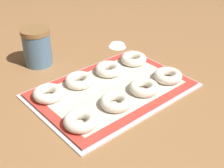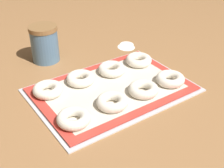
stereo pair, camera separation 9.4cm
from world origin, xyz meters
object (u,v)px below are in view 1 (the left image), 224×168
(bagel_front_far_right, at_px, (168,76))
(baking_tray, at_px, (112,90))
(bagel_front_far_left, at_px, (81,121))
(bagel_front_mid_right, at_px, (144,87))
(bagel_back_mid_left, at_px, (79,80))
(bagel_back_far_left, at_px, (48,93))
(bagel_front_mid_left, at_px, (116,102))
(bagel_back_mid_right, at_px, (109,69))
(bagel_back_far_right, at_px, (133,59))
(flour_canister, at_px, (37,47))

(bagel_front_far_right, bearing_deg, baking_tray, 154.58)
(bagel_front_far_left, relative_size, bagel_front_far_right, 1.00)
(bagel_front_mid_right, height_order, bagel_back_mid_left, same)
(bagel_front_far_left, xyz_separation_m, bagel_back_far_left, (0.00, 0.17, 0.00))
(bagel_front_mid_left, relative_size, bagel_back_far_left, 1.00)
(bagel_front_mid_left, bearing_deg, baking_tray, 55.64)
(bagel_back_mid_right, bearing_deg, bagel_front_far_left, -145.49)
(baking_tray, distance_m, bagel_back_far_right, 0.19)
(bagel_back_mid_left, relative_size, bagel_back_far_right, 1.00)
(baking_tray, bearing_deg, bagel_front_mid_left, -124.36)
(bagel_front_mid_right, xyz_separation_m, bagel_back_mid_right, (-0.01, 0.16, 0.00))
(bagel_back_far_left, relative_size, bagel_back_far_right, 1.00)
(bagel_back_far_left, bearing_deg, bagel_front_mid_right, -34.35)
(bagel_front_far_left, bearing_deg, bagel_front_mid_left, 1.74)
(bagel_back_mid_left, xyz_separation_m, bagel_back_mid_right, (0.12, -0.01, 0.00))
(bagel_front_mid_left, height_order, bagel_front_mid_right, same)
(bagel_front_far_right, bearing_deg, bagel_front_mid_left, 179.42)
(bagel_front_far_left, distance_m, bagel_front_far_right, 0.37)
(bagel_back_mid_left, xyz_separation_m, flour_canister, (-0.02, 0.23, 0.04))
(baking_tray, xyz_separation_m, bagel_front_far_right, (0.18, -0.08, 0.02))
(baking_tray, bearing_deg, bagel_front_mid_right, -52.27)
(bagel_front_far_left, distance_m, bagel_back_mid_left, 0.21)
(bagel_back_mid_right, bearing_deg, bagel_back_mid_left, 176.82)
(bagel_front_far_left, xyz_separation_m, bagel_back_mid_right, (0.24, 0.17, 0.00))
(bagel_front_far_right, distance_m, bagel_back_far_left, 0.40)
(bagel_back_far_right, bearing_deg, bagel_back_mid_left, 178.25)
(baking_tray, bearing_deg, bagel_front_far_right, -25.42)
(bagel_front_far_left, bearing_deg, bagel_front_mid_right, 0.88)
(bagel_back_far_left, bearing_deg, baking_tray, -25.37)
(bagel_back_far_left, distance_m, flour_canister, 0.26)
(bagel_front_mid_right, distance_m, flour_canister, 0.43)
(bagel_front_mid_left, xyz_separation_m, bagel_back_mid_right, (0.11, 0.16, 0.00))
(bagel_back_mid_left, bearing_deg, bagel_front_mid_left, -86.44)
(bagel_front_mid_left, relative_size, bagel_back_mid_right, 1.00)
(baking_tray, distance_m, flour_canister, 0.34)
(bagel_back_far_left, height_order, bagel_back_mid_right, same)
(bagel_back_mid_right, bearing_deg, flour_canister, 120.44)
(bagel_back_far_left, distance_m, bagel_back_far_right, 0.36)
(bagel_front_mid_right, xyz_separation_m, bagel_back_mid_left, (-0.13, 0.17, 0.00))
(bagel_front_mid_left, xyz_separation_m, bagel_back_far_left, (-0.13, 0.17, 0.00))
(bagel_front_mid_right, xyz_separation_m, bagel_back_far_left, (-0.25, 0.17, 0.00))
(flour_canister, bearing_deg, bagel_back_mid_right, -59.56)
(bagel_back_mid_right, distance_m, bagel_back_far_right, 0.12)
(bagel_back_far_right, bearing_deg, bagel_back_mid_right, 179.70)
(bagel_back_far_left, relative_size, flour_canister, 0.69)
(bagel_front_far_left, height_order, bagel_back_mid_right, same)
(bagel_front_mid_left, bearing_deg, flour_canister, 94.25)
(bagel_front_mid_left, bearing_deg, bagel_front_far_right, -0.58)
(bagel_front_mid_right, bearing_deg, bagel_front_far_left, -179.12)
(bagel_front_far_left, height_order, bagel_front_far_right, same)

